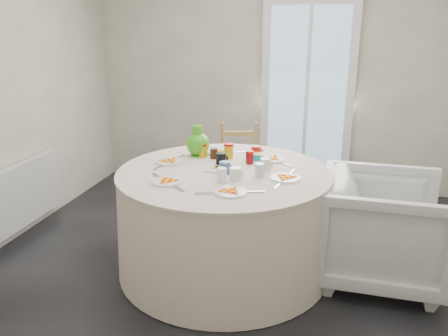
% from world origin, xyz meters
% --- Properties ---
extents(floor, '(4.00, 4.00, 0.00)m').
position_xyz_m(floor, '(0.00, 0.00, 0.00)').
color(floor, black).
rests_on(floor, ground).
extents(wall_back, '(4.00, 0.02, 2.60)m').
position_xyz_m(wall_back, '(0.00, 2.00, 1.30)').
color(wall_back, '#BCB5A3').
rests_on(wall_back, floor).
extents(glass_door, '(1.00, 0.08, 2.10)m').
position_xyz_m(glass_door, '(0.40, 1.95, 1.05)').
color(glass_door, silver).
rests_on(glass_door, floor).
extents(radiator, '(0.07, 1.00, 0.55)m').
position_xyz_m(radiator, '(-1.94, 0.20, 0.38)').
color(radiator, silver).
rests_on(radiator, floor).
extents(table, '(1.61, 1.61, 0.81)m').
position_xyz_m(table, '(-0.09, 0.04, 0.38)').
color(table, silver).
rests_on(table, floor).
extents(wooden_chair, '(0.48, 0.47, 0.89)m').
position_xyz_m(wooden_chair, '(-0.18, 1.14, 0.47)').
color(wooden_chair, '#9E7449').
rests_on(wooden_chair, floor).
extents(armchair, '(0.83, 0.88, 0.87)m').
position_xyz_m(armchair, '(1.06, 0.13, 0.39)').
color(armchair, silver).
rests_on(armchair, floor).
extents(place_settings, '(1.43, 1.43, 0.02)m').
position_xyz_m(place_settings, '(-0.09, 0.04, 0.77)').
color(place_settings, silver).
rests_on(place_settings, table).
extents(jar_cluster, '(0.50, 0.36, 0.13)m').
position_xyz_m(jar_cluster, '(-0.15, 0.29, 0.82)').
color(jar_cluster, '#926412').
rests_on(jar_cluster, table).
extents(butter_tub, '(0.13, 0.10, 0.05)m').
position_xyz_m(butter_tub, '(0.09, 0.37, 0.79)').
color(butter_tub, '#09AAB1').
rests_on(butter_tub, table).
extents(green_pitcher, '(0.24, 0.24, 0.24)m').
position_xyz_m(green_pitcher, '(-0.39, 0.38, 0.87)').
color(green_pitcher, '#3BA119').
rests_on(green_pitcher, table).
extents(cheese_platter, '(0.25, 0.16, 0.03)m').
position_xyz_m(cheese_platter, '(-0.10, 0.04, 0.77)').
color(cheese_platter, silver).
rests_on(cheese_platter, table).
extents(mugs_glasses, '(0.64, 0.64, 0.11)m').
position_xyz_m(mugs_glasses, '(0.03, 0.07, 0.81)').
color(mugs_glasses, gray).
rests_on(mugs_glasses, table).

